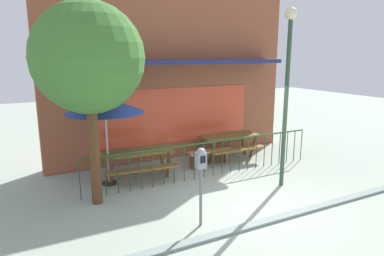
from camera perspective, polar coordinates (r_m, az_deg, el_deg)
ground at (r=7.69m, az=10.24°, el=-12.56°), size 40.00×40.00×0.00m
pub_storefront at (r=10.64m, az=-3.25°, el=9.39°), size 7.84×1.41×5.36m
patio_fence_front at (r=8.98m, az=2.82°, el=-4.19°), size 6.61×0.04×0.97m
picnic_table_left at (r=8.95m, az=-9.09°, el=-4.72°), size 1.90×1.50×0.79m
picnic_table_right at (r=10.57m, az=6.19°, el=-2.01°), size 1.82×1.38×0.79m
patio_umbrella at (r=8.44m, az=-14.37°, el=3.67°), size 1.89×1.89×2.20m
patio_bench at (r=9.95m, az=2.89°, el=-4.40°), size 1.42×0.43×0.48m
parking_meter_near at (r=6.29m, az=1.51°, el=-6.44°), size 0.18×0.17×1.54m
street_tree at (r=7.27m, az=-16.96°, el=11.02°), size 2.27×2.27×4.27m
street_lamp at (r=8.33m, az=15.72°, el=8.62°), size 0.28×0.28×4.24m
curb_edge at (r=7.17m, az=14.05°, el=-14.68°), size 10.97×0.20×0.11m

